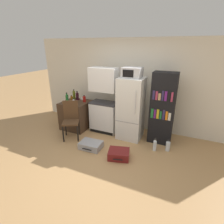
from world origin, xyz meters
TOP-DOWN VIEW (x-y plane):
  - ground_plane at (0.00, 0.00)m, footprint 24.00×24.00m
  - wall_back at (0.20, 2.00)m, footprint 6.40×0.10m
  - side_table at (-1.41, 1.22)m, footprint 0.74×0.75m
  - kitchen_hutch at (-0.56, 1.38)m, footprint 0.76×0.45m
  - refrigerator at (0.23, 1.31)m, footprint 0.62×0.60m
  - microwave at (0.23, 1.31)m, footprint 0.45×0.38m
  - bookshelf at (0.99, 1.42)m, footprint 0.56×0.38m
  - bottle_green_tall at (-1.52, 1.01)m, footprint 0.08×0.08m
  - bottle_ketchup_red at (-1.18, 1.35)m, footprint 0.09×0.09m
  - bottle_amber_beer at (-1.61, 1.32)m, footprint 0.07×0.07m
  - bottle_wine_dark at (-1.47, 1.42)m, footprint 0.09×0.09m
  - bottle_milk_white at (-1.32, 1.02)m, footprint 0.07×0.07m
  - bottle_olive_oil at (-1.64, 1.50)m, footprint 0.08×0.08m
  - bowl at (-1.35, 1.51)m, footprint 0.13×0.13m
  - chair at (-1.19, 0.69)m, footprint 0.54×0.54m
  - suitcase_large_flat at (-0.44, 0.40)m, footprint 0.53×0.41m
  - suitcase_small_flat at (0.32, 0.31)m, footprint 0.53×0.47m
  - water_bottle_front at (0.97, 0.92)m, footprint 0.08×0.08m
  - water_bottle_middle at (1.25, 1.04)m, footprint 0.10×0.10m

SIDE VIEW (x-z plane):
  - ground_plane at x=0.00m, z-range 0.00..0.00m
  - suitcase_large_flat at x=-0.44m, z-range 0.00..0.16m
  - suitcase_small_flat at x=0.32m, z-range 0.00..0.18m
  - water_bottle_middle at x=1.25m, z-range -0.02..0.26m
  - water_bottle_front at x=0.97m, z-range -0.03..0.29m
  - side_table at x=-1.41m, z-range 0.00..0.80m
  - chair at x=-1.19m, z-range 0.08..1.07m
  - refrigerator at x=0.23m, z-range 0.00..1.59m
  - bowl at x=-1.35m, z-range 0.80..0.83m
  - kitchen_hutch at x=-0.56m, z-range -0.07..1.72m
  - bottle_amber_beer at x=-1.61m, z-range 0.78..0.93m
  - bottle_milk_white at x=-1.32m, z-range 0.78..0.94m
  - bottle_ketchup_red at x=-1.18m, z-range 0.78..0.97m
  - bookshelf at x=0.99m, z-range 0.00..1.76m
  - bottle_wine_dark at x=-1.47m, z-range 0.78..1.04m
  - bottle_olive_oil at x=-1.64m, z-range 0.77..1.06m
  - bottle_green_tall at x=-1.52m, z-range 0.77..1.08m
  - wall_back at x=0.20m, z-range 0.00..2.51m
  - microwave at x=0.23m, z-range 1.59..1.84m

